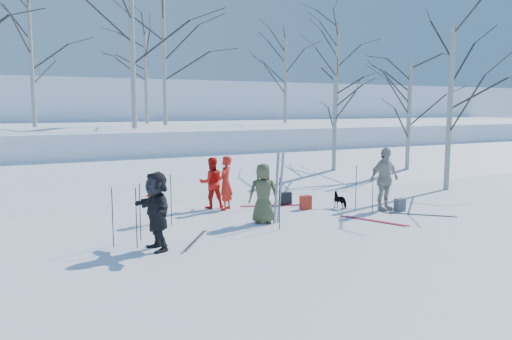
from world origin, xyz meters
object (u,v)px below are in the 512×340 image
dog (341,200)px  backpack_red (306,202)px  skier_red_north (226,183)px  backpack_dark (285,198)px  skier_olive_center (263,193)px  skier_redor_behind (212,183)px  skier_grey_west (157,211)px  skier_cream_east (384,179)px  backpack_grey (400,205)px  skier_red_seated (153,208)px

dog → backpack_red: bearing=-29.8°
skier_red_north → backpack_dark: 2.10m
skier_olive_center → dog: (3.00, 0.59, -0.55)m
skier_redor_behind → skier_grey_west: (-2.78, -3.66, 0.08)m
skier_redor_behind → backpack_dark: size_ratio=3.90×
skier_cream_east → skier_grey_west: skier_cream_east is taller
backpack_dark → skier_red_north: bearing=175.6°
backpack_red → skier_cream_east: bearing=-31.3°
skier_olive_center → skier_redor_behind: (-0.46, 2.48, -0.02)m
skier_red_north → backpack_dark: bearing=131.5°
skier_redor_behind → backpack_grey: (4.79, -3.03, -0.59)m
skier_red_seated → skier_grey_west: (-0.56, -2.34, 0.41)m
backpack_red → skier_redor_behind: bearing=148.4°
skier_olive_center → skier_red_north: (-0.19, 2.03, 0.01)m
skier_grey_west → backpack_red: 5.69m
skier_cream_east → backpack_red: size_ratio=4.50×
skier_cream_east → skier_grey_west: 7.28m
skier_red_north → backpack_grey: 5.24m
skier_red_north → skier_cream_east: skier_cream_east is taller
skier_red_seated → backpack_red: (4.67, -0.19, -0.24)m
skier_red_seated → skier_cream_east: bearing=-102.0°
dog → backpack_grey: (1.32, -1.15, -0.06)m
skier_grey_west → backpack_red: skier_grey_west is taller
skier_redor_behind → skier_grey_west: size_ratio=0.91×
skier_red_seated → backpack_red: 4.68m
dog → backpack_grey: 1.75m
dog → skier_red_north: bearing=-33.3°
skier_red_north → dog: (3.20, -1.44, -0.56)m
skier_grey_west → skier_redor_behind: bearing=138.7°
backpack_grey → backpack_dark: size_ratio=0.95×
skier_olive_center → skier_grey_west: 3.45m
skier_redor_behind → backpack_grey: bearing=156.0°
skier_red_north → backpack_dark: (2.01, -0.15, -0.61)m
skier_olive_center → skier_cream_east: 3.99m
skier_red_north → skier_olive_center: bearing=51.4°
backpack_grey → skier_red_north: bearing=150.2°
backpack_red → backpack_dark: bearing=100.9°
backpack_grey → skier_cream_east: bearing=137.4°
skier_redor_behind → skier_red_seated: (-2.22, -1.32, -0.33)m
skier_cream_east → skier_grey_west: (-7.22, -0.94, -0.09)m
skier_red_north → skier_grey_west: size_ratio=0.95×
skier_olive_center → skier_redor_behind: bearing=-56.0°
skier_olive_center → skier_red_seated: size_ratio=1.80×
skier_cream_east → skier_redor_behind: bearing=142.7°
skier_cream_east → skier_red_seated: bearing=162.3°
skier_red_north → dog: skier_red_north is taller
skier_cream_east → dog: (-0.97, 0.83, -0.69)m
skier_olive_center → backpack_red: 2.29m
skier_grey_west → skier_red_north: bearing=132.4°
skier_red_seated → dog: (5.69, -0.57, -0.19)m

